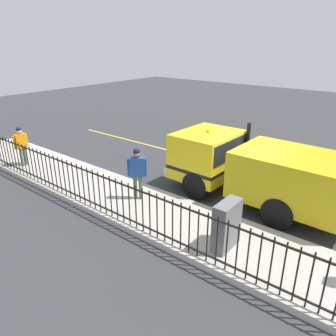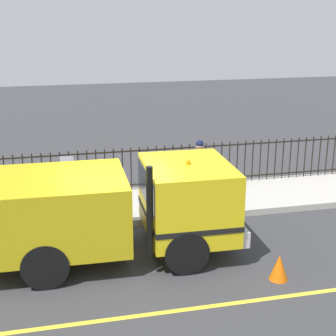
{
  "view_description": "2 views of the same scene",
  "coord_description": "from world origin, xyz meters",
  "px_view_note": "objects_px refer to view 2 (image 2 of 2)",
  "views": [
    {
      "loc": [
        9.31,
        4.1,
        5.11
      ],
      "look_at": [
        2.03,
        -1.72,
        1.35
      ],
      "focal_mm": 34.04,
      "sensor_mm": 36.0,
      "label": 1
    },
    {
      "loc": [
        -10.46,
        1.3,
        5.36
      ],
      "look_at": [
        0.94,
        -1.35,
        1.71
      ],
      "focal_mm": 54.45,
      "sensor_mm": 36.0,
      "label": 2
    }
  ],
  "objects_px": {
    "work_truck": "(113,205)",
    "worker_standing": "(199,164)",
    "traffic_cone": "(279,267)",
    "utility_cabinet": "(68,182)"
  },
  "relations": [
    {
      "from": "work_truck",
      "to": "worker_standing",
      "type": "bearing_deg",
      "value": 134.03
    },
    {
      "from": "work_truck",
      "to": "traffic_cone",
      "type": "xyz_separation_m",
      "value": [
        -1.8,
        -3.18,
        -0.97
      ]
    },
    {
      "from": "utility_cabinet",
      "to": "traffic_cone",
      "type": "xyz_separation_m",
      "value": [
        -4.87,
        -4.04,
        -0.53
      ]
    },
    {
      "from": "utility_cabinet",
      "to": "traffic_cone",
      "type": "height_order",
      "value": "utility_cabinet"
    },
    {
      "from": "work_truck",
      "to": "traffic_cone",
      "type": "height_order",
      "value": "work_truck"
    },
    {
      "from": "utility_cabinet",
      "to": "traffic_cone",
      "type": "bearing_deg",
      "value": -140.3
    },
    {
      "from": "utility_cabinet",
      "to": "traffic_cone",
      "type": "distance_m",
      "value": 6.35
    },
    {
      "from": "work_truck",
      "to": "utility_cabinet",
      "type": "xyz_separation_m",
      "value": [
        3.07,
        0.86,
        -0.43
      ]
    },
    {
      "from": "work_truck",
      "to": "worker_standing",
      "type": "distance_m",
      "value": 3.72
    },
    {
      "from": "worker_standing",
      "to": "traffic_cone",
      "type": "distance_m",
      "value": 4.46
    }
  ]
}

